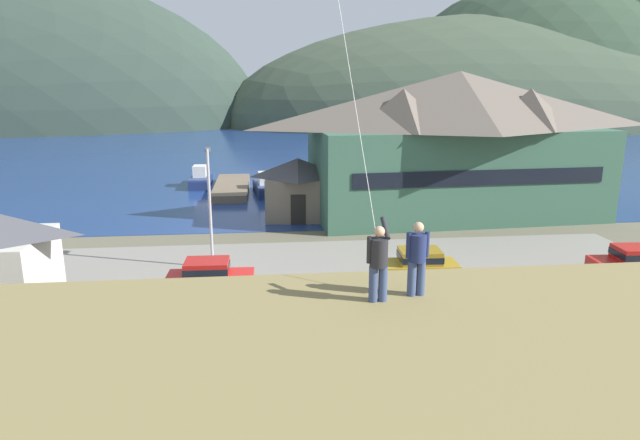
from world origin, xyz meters
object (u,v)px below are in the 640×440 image
at_px(moored_boat_wharfside, 201,179).
at_px(person_kite_flyer, 379,261).
at_px(parked_car_front_row_red, 637,297).
at_px(parked_car_front_row_silver, 210,319).
at_px(parked_car_mid_row_far, 561,320).
at_px(storage_shed_waterside, 298,187).
at_px(parked_car_mid_row_near, 418,265).
at_px(parked_car_corner_spot, 61,336).
at_px(parking_light_pole, 210,200).
at_px(parked_car_lone_by_shed, 634,262).
at_px(parked_car_back_row_left, 432,315).
at_px(parked_car_mid_row_center, 209,277).
at_px(person_companion, 417,256).
at_px(wharf_dock, 232,187).
at_px(harbor_lodge, 457,140).
at_px(moored_boat_outer_mooring, 265,187).

bearing_deg(moored_boat_wharfside, person_kite_flyer, -78.79).
relative_size(parked_car_front_row_red, parked_car_front_row_silver, 1.00).
distance_m(parked_car_mid_row_far, person_kite_flyer, 13.47).
bearing_deg(parked_car_mid_row_far, storage_shed_waterside, 112.46).
distance_m(parked_car_mid_row_near, parked_car_front_row_silver, 11.65).
height_order(moored_boat_wharfside, parked_car_corner_spot, moored_boat_wharfside).
distance_m(parked_car_corner_spot, parking_light_pole, 11.76).
distance_m(parked_car_lone_by_shed, person_kite_flyer, 22.99).
xyz_separation_m(parked_car_mid_row_near, parked_car_back_row_left, (-1.12, -6.24, 0.00)).
relative_size(parked_car_mid_row_near, parked_car_lone_by_shed, 1.00).
distance_m(moored_boat_wharfside, parked_car_back_row_left, 37.85).
bearing_deg(parked_car_corner_spot, parked_car_mid_row_center, 50.30).
distance_m(parked_car_front_row_red, parking_light_pole, 21.57).
height_order(parked_car_mid_row_far, person_companion, person_companion).
xyz_separation_m(moored_boat_wharfside, parked_car_front_row_red, (22.75, -34.51, 0.34)).
relative_size(parked_car_front_row_red, person_companion, 2.45).
relative_size(parked_car_front_row_silver, person_companion, 2.47).
height_order(wharf_dock, parked_car_front_row_red, parked_car_front_row_red).
bearing_deg(parked_car_front_row_red, parked_car_mid_row_center, 166.67).
relative_size(harbor_lodge, parked_car_back_row_left, 5.66).
relative_size(parked_car_mid_row_near, person_companion, 2.46).
height_order(wharf_dock, moored_boat_outer_mooring, moored_boat_outer_mooring).
relative_size(wharf_dock, parked_car_back_row_left, 2.78).
bearing_deg(moored_boat_outer_mooring, moored_boat_wharfside, 143.60).
distance_m(parked_car_back_row_left, person_kite_flyer, 11.40).
height_order(parked_car_lone_by_shed, parking_light_pole, parking_light_pole).
height_order(harbor_lodge, parking_light_pole, harbor_lodge).
bearing_deg(parked_car_mid_row_center, parked_car_corner_spot, -129.70).
xyz_separation_m(harbor_lodge, person_companion, (-11.46, -29.88, 0.65)).
bearing_deg(parked_car_mid_row_near, parked_car_lone_by_shed, -3.33).
distance_m(storage_shed_waterside, person_kite_flyer, 30.55).
height_order(parked_car_back_row_left, parked_car_lone_by_shed, same).
bearing_deg(parked_car_back_row_left, parked_car_mid_row_far, -10.78).
bearing_deg(parked_car_lone_by_shed, wharf_dock, 129.63).
xyz_separation_m(wharf_dock, parking_light_pole, (0.12, -22.80, 3.65)).
height_order(wharf_dock, person_kite_flyer, person_kite_flyer).
height_order(wharf_dock, parked_car_mid_row_near, parked_car_mid_row_near).
distance_m(wharf_dock, parking_light_pole, 23.09).
relative_size(parking_light_pole, person_kite_flyer, 3.63).
height_order(harbor_lodge, parked_car_mid_row_center, harbor_lodge).
xyz_separation_m(parked_car_mid_row_center, parking_light_pole, (-0.24, 4.38, 2.94)).
height_order(parked_car_front_row_red, parked_car_corner_spot, same).
relative_size(wharf_dock, parked_car_front_row_silver, 2.73).
height_order(parked_car_mid_row_center, person_kite_flyer, person_kite_flyer).
bearing_deg(parking_light_pole, parked_car_mid_row_near, -18.78).
bearing_deg(person_kite_flyer, harbor_lodge, 67.63).
height_order(parked_car_mid_row_center, parked_car_corner_spot, same).
bearing_deg(wharf_dock, parked_car_back_row_left, -73.22).
bearing_deg(parked_car_mid_row_far, parked_car_back_row_left, 169.22).
distance_m(parked_car_corner_spot, parked_car_lone_by_shed, 27.76).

